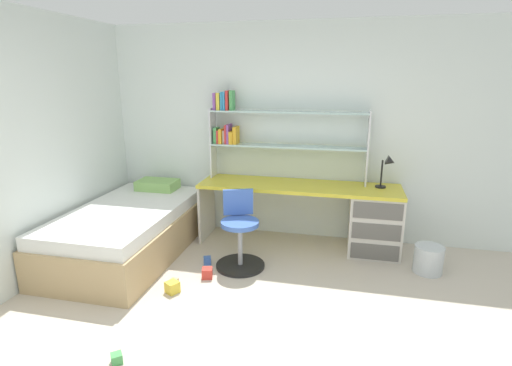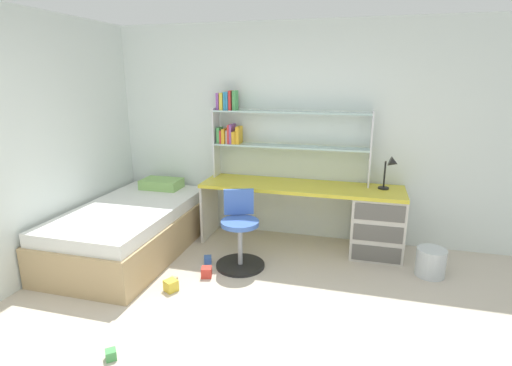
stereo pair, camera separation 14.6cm
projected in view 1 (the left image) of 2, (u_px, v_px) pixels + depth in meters
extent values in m
cube|color=beige|center=(229.00, 366.00, 2.78)|extent=(5.41, 6.00, 0.02)
cube|color=silver|center=(287.00, 133.00, 4.81)|extent=(5.41, 0.06, 2.59)
cube|color=gold|center=(299.00, 186.00, 4.59)|extent=(2.33, 0.60, 0.04)
cube|color=beige|center=(374.00, 222.00, 4.50)|extent=(0.57, 0.57, 0.71)
cube|color=beige|center=(207.00, 209.00, 4.93)|extent=(0.03, 0.54, 0.71)
cube|color=#5E5B57|center=(374.00, 252.00, 4.28)|extent=(0.51, 0.01, 0.18)
cube|color=#5E5B57|center=(376.00, 232.00, 4.22)|extent=(0.51, 0.01, 0.18)
cube|color=#5E5B57|center=(378.00, 211.00, 4.16)|extent=(0.51, 0.01, 0.18)
cube|color=silver|center=(213.00, 143.00, 4.88)|extent=(0.02, 0.22, 0.85)
cube|color=silver|center=(368.00, 149.00, 4.48)|extent=(0.02, 0.22, 0.85)
cube|color=silver|center=(287.00, 146.00, 4.68)|extent=(1.84, 0.22, 0.02)
cube|color=silver|center=(288.00, 112.00, 4.58)|extent=(1.84, 0.22, 0.02)
cube|color=#4CA559|center=(217.00, 135.00, 4.84)|extent=(0.04, 0.14, 0.19)
cube|color=red|center=(219.00, 137.00, 4.84)|extent=(0.02, 0.16, 0.16)
cube|color=gold|center=(222.00, 136.00, 4.83)|extent=(0.04, 0.19, 0.18)
cube|color=beige|center=(225.00, 137.00, 4.83)|extent=(0.03, 0.14, 0.16)
cube|color=red|center=(227.00, 134.00, 4.81)|extent=(0.03, 0.17, 0.23)
cube|color=purple|center=(229.00, 134.00, 4.80)|extent=(0.03, 0.19, 0.23)
cube|color=gold|center=(232.00, 137.00, 4.81)|extent=(0.04, 0.19, 0.15)
cube|color=gold|center=(236.00, 135.00, 4.79)|extent=(0.04, 0.17, 0.21)
cube|color=purple|center=(215.00, 101.00, 4.74)|extent=(0.03, 0.12, 0.20)
cube|color=yellow|center=(219.00, 101.00, 4.73)|extent=(0.04, 0.15, 0.20)
cube|color=#338CBF|center=(223.00, 101.00, 4.72)|extent=(0.03, 0.15, 0.21)
cube|color=#338CBF|center=(225.00, 101.00, 4.71)|extent=(0.03, 0.16, 0.21)
cube|color=red|center=(228.00, 100.00, 4.70)|extent=(0.03, 0.17, 0.23)
cube|color=#4CA559|center=(232.00, 100.00, 4.69)|extent=(0.04, 0.13, 0.23)
cylinder|color=black|center=(380.00, 187.00, 4.47)|extent=(0.12, 0.12, 0.02)
cylinder|color=black|center=(382.00, 173.00, 4.43)|extent=(0.02, 0.02, 0.30)
cone|color=black|center=(391.00, 161.00, 4.33)|extent=(0.12, 0.11, 0.13)
cylinder|color=black|center=(240.00, 265.00, 4.21)|extent=(0.52, 0.52, 0.03)
cylinder|color=#A5A8AD|center=(240.00, 246.00, 4.15)|extent=(0.05, 0.05, 0.47)
cylinder|color=#3F66BF|center=(240.00, 223.00, 4.08)|extent=(0.40, 0.40, 0.05)
cube|color=#3F66BF|center=(238.00, 202.00, 4.21)|extent=(0.31, 0.15, 0.28)
cube|color=tan|center=(129.00, 237.00, 4.45)|extent=(1.13, 2.02, 0.42)
cube|color=white|center=(127.00, 214.00, 4.38)|extent=(1.07, 1.96, 0.14)
cube|color=#8CBF66|center=(158.00, 185.00, 5.06)|extent=(0.50, 0.32, 0.12)
cylinder|color=silver|center=(428.00, 259.00, 4.06)|extent=(0.29, 0.29, 0.29)
cube|color=#3860B7|center=(207.00, 260.00, 4.26)|extent=(0.10, 0.10, 0.08)
cube|color=red|center=(207.00, 273.00, 3.96)|extent=(0.13, 0.13, 0.10)
cube|color=tan|center=(174.00, 283.00, 3.81)|extent=(0.08, 0.08, 0.07)
cube|color=gold|center=(172.00, 287.00, 3.69)|extent=(0.15, 0.15, 0.11)
cube|color=#479E51|center=(117.00, 358.00, 2.79)|extent=(0.10, 0.10, 0.07)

